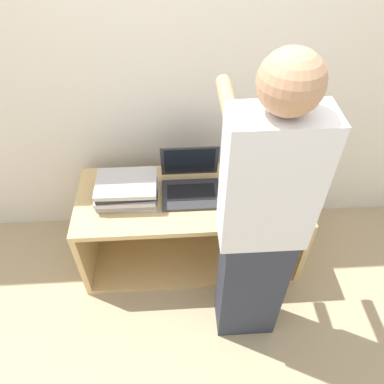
{
  "coord_description": "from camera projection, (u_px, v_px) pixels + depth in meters",
  "views": [
    {
      "loc": [
        -0.09,
        -1.33,
        2.25
      ],
      "look_at": [
        0.0,
        0.21,
        0.72
      ],
      "focal_mm": 35.0,
      "sensor_mm": 36.0,
      "label": 1
    }
  ],
  "objects": [
    {
      "name": "wall_back",
      "position": [
        187.0,
        75.0,
        2.18
      ],
      "size": [
        8.0,
        0.05,
        2.4
      ],
      "color": "silver",
      "rests_on": "ground_plane"
    },
    {
      "name": "laptop_open",
      "position": [
        191.0,
        183.0,
        2.32
      ],
      "size": [
        0.36,
        0.32,
        0.27
      ],
      "color": "#333338",
      "rests_on": "cart"
    },
    {
      "name": "ground_plane",
      "position": [
        194.0,
        289.0,
        2.53
      ],
      "size": [
        12.0,
        12.0,
        0.0
      ],
      "primitive_type": "plane",
      "color": "tan"
    },
    {
      "name": "laptop_stack_right",
      "position": [
        254.0,
        185.0,
        2.29
      ],
      "size": [
        0.38,
        0.28,
        0.14
      ],
      "color": "gray",
      "rests_on": "cart"
    },
    {
      "name": "laptop_stack_left",
      "position": [
        127.0,
        190.0,
        2.25
      ],
      "size": [
        0.38,
        0.28,
        0.14
      ],
      "color": "#B7B7BC",
      "rests_on": "cart"
    },
    {
      "name": "cart",
      "position": [
        191.0,
        219.0,
        2.58
      ],
      "size": [
        1.43,
        0.59,
        0.6
      ],
      "color": "tan",
      "rests_on": "ground_plane"
    },
    {
      "name": "person",
      "position": [
        261.0,
        228.0,
        1.75
      ],
      "size": [
        0.4,
        0.54,
        1.76
      ],
      "color": "#2D3342",
      "rests_on": "ground_plane"
    }
  ]
}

